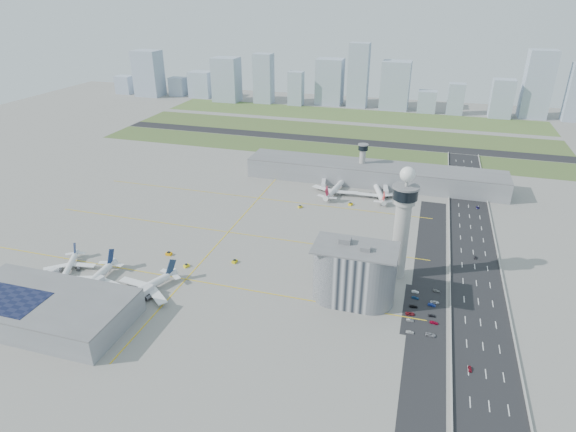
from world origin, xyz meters
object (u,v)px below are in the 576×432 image
(tug_3, at_px, (235,261))
(jet_bridge_near_1, at_px, (83,293))
(control_tower, at_px, (403,219))
(car_lot_5, at_px, (415,292))
(car_lot_4, at_px, (415,298))
(car_lot_1, at_px, (410,320))
(airplane_far_b, at_px, (379,190))
(car_lot_8, at_px, (432,316))
(airplane_near_b, at_px, (91,278))
(car_hw_2, at_px, (478,208))
(secondary_tower, at_px, (362,159))
(car_lot_0, at_px, (410,332))
(airplane_near_a, at_px, (69,263))
(car_lot_11, at_px, (437,291))
(jet_bridge_near_0, at_px, (36,284))
(tug_4, at_px, (300,207))
(airplane_near_c, at_px, (142,285))
(jet_bridge_far_1, at_px, (385,188))
(car_hw_1, at_px, (475,258))
(car_hw_4, at_px, (458,177))
(admin_building, at_px, (354,274))
(car_hw_0, at_px, (470,369))
(car_lot_6, at_px, (431,335))
(tug_5, at_px, (351,204))
(car_lot_2, at_px, (410,314))
(jet_bridge_far_0, at_px, (324,182))
(tug_1, at_px, (169,253))
(jet_bridge_near_2, at_px, (134,303))
(airplane_far_a, at_px, (335,186))
(car_lot_3, at_px, (414,306))
(car_lot_7, at_px, (434,323))
(car_lot_10, at_px, (435,302))
(tug_2, at_px, (186,265))
(tug_0, at_px, (104,270))
(car_lot_9, at_px, (432,305))

(tug_3, bearing_deg, jet_bridge_near_1, -126.63)
(control_tower, distance_m, car_lot_5, 39.20)
(car_lot_4, height_order, car_lot_5, car_lot_4)
(car_lot_1, bearing_deg, airplane_far_b, 8.59)
(car_lot_8, bearing_deg, tug_3, 72.61)
(airplane_near_b, distance_m, car_hw_2, 267.13)
(secondary_tower, distance_m, car_lot_0, 199.73)
(airplane_near_a, bearing_deg, car_lot_11, 75.81)
(jet_bridge_near_0, bearing_deg, tug_4, -27.18)
(airplane_near_c, xyz_separation_m, jet_bridge_far_1, (106.55, 182.02, -3.30))
(car_lot_5, xyz_separation_m, car_hw_1, (32.55, 47.39, -0.08))
(car_lot_1, xyz_separation_m, car_hw_2, (39.19, 150.88, -0.02))
(airplane_near_b, distance_m, tug_4, 155.84)
(car_hw_4, bearing_deg, airplane_far_b, -132.14)
(secondary_tower, distance_m, tug_3, 164.46)
(admin_building, relative_size, car_hw_0, 11.72)
(secondary_tower, distance_m, car_lot_6, 201.79)
(tug_3, bearing_deg, car_lot_0, -7.88)
(airplane_near_b, xyz_separation_m, car_lot_11, (178.81, 48.78, -5.70))
(car_hw_0, relative_size, car_hw_1, 1.07)
(tug_5, distance_m, car_lot_2, 134.92)
(jet_bridge_near_1, height_order, car_hw_1, jet_bridge_near_1)
(airplane_far_b, height_order, car_lot_11, airplane_far_b)
(airplane_near_c, relative_size, jet_bridge_far_0, 3.14)
(tug_1, xyz_separation_m, tug_3, (41.82, 3.07, -0.06))
(tug_1, bearing_deg, car_lot_4, 89.61)
(airplane_near_b, height_order, jet_bridge_near_2, airplane_near_b)
(airplane_far_a, bearing_deg, tug_4, 159.40)
(secondary_tower, xyz_separation_m, car_lot_4, (53.45, -162.55, -18.15))
(car_hw_0, xyz_separation_m, car_hw_2, (12.66, 177.70, -0.04))
(jet_bridge_near_2, relative_size, car_lot_3, 3.38)
(control_tower, bearing_deg, car_lot_7, -61.49)
(secondary_tower, distance_m, admin_building, 173.43)
(car_lot_10, bearing_deg, car_lot_0, 154.19)
(tug_3, bearing_deg, secondary_tower, 83.39)
(car_lot_3, xyz_separation_m, car_lot_8, (9.17, -5.32, 0.00))
(car_lot_5, xyz_separation_m, car_hw_4, (25.69, 189.15, 0.02))
(car_lot_2, xyz_separation_m, car_hw_4, (27.06, 209.50, 0.01))
(tug_2, distance_m, car_lot_5, 129.56)
(tug_0, height_order, car_lot_3, tug_0)
(jet_bridge_near_0, xyz_separation_m, car_lot_6, (205.05, 19.85, -2.20))
(car_hw_4, bearing_deg, car_lot_6, -92.74)
(control_tower, distance_m, car_lot_7, 56.44)
(airplane_near_c, height_order, car_lot_9, airplane_near_c)
(airplane_far_a, xyz_separation_m, tug_5, (15.74, -19.99, -5.30))
(jet_bridge_near_1, distance_m, car_lot_11, 186.38)
(jet_bridge_near_1, bearing_deg, car_lot_1, -70.24)
(admin_building, height_order, car_lot_10, admin_building)
(car_lot_0, height_order, car_hw_2, car_lot_0)
(car_lot_6, xyz_separation_m, car_hw_0, (16.55, -18.29, -0.04))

